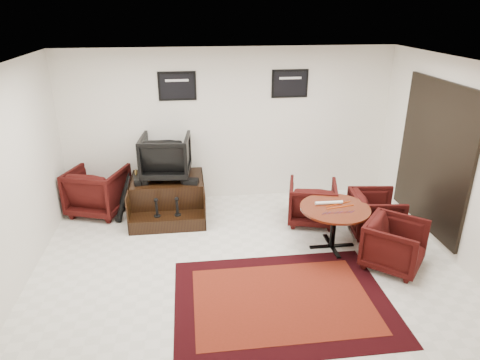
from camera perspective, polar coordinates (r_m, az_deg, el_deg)
name	(u,v)px	position (r m, az deg, el deg)	size (l,w,h in m)	color
ground	(248,268)	(6.19, 1.05, -11.66)	(6.00, 6.00, 0.00)	white
room_shell	(279,144)	(5.58, 5.17, 4.77)	(6.02, 5.02, 2.81)	white
area_rug	(282,300)	(5.63, 5.63, -15.67)	(2.70, 2.02, 0.01)	black
shine_podium	(168,198)	(7.66, -9.55, -2.37)	(1.26, 1.29, 0.65)	black
shine_chair	(166,154)	(7.50, -9.89, 3.41)	(0.82, 0.77, 0.84)	black
shoes_pair	(141,180)	(7.46, -13.09, 0.03)	(0.27, 0.33, 0.11)	black
polish_kit	(191,181)	(7.28, -6.54, -0.19)	(0.24, 0.16, 0.08)	black
umbrella_black	(124,199)	(7.46, -15.24, -2.42)	(0.32, 0.12, 0.87)	black
umbrella_hooked	(124,193)	(7.74, -15.25, -1.73)	(0.30, 0.11, 0.81)	black
armchair_side	(98,188)	(7.95, -18.42, -1.04)	(0.90, 0.84, 0.92)	black
meeting_table	(335,212)	(6.54, 12.51, -4.24)	(1.04, 1.04, 0.68)	#46140A
table_chair_back	(312,200)	(7.33, 9.60, -2.68)	(0.77, 0.72, 0.80)	black
table_chair_window	(376,212)	(7.21, 17.63, -4.03)	(0.75, 0.70, 0.77)	black
table_chair_corner	(395,242)	(6.41, 19.96, -7.82)	(0.75, 0.70, 0.77)	black
paper_roll	(329,203)	(6.57, 11.79, -2.99)	(0.05, 0.05, 0.42)	white
table_clutter	(339,207)	(6.50, 13.06, -3.57)	(0.57, 0.38, 0.01)	#D3440B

